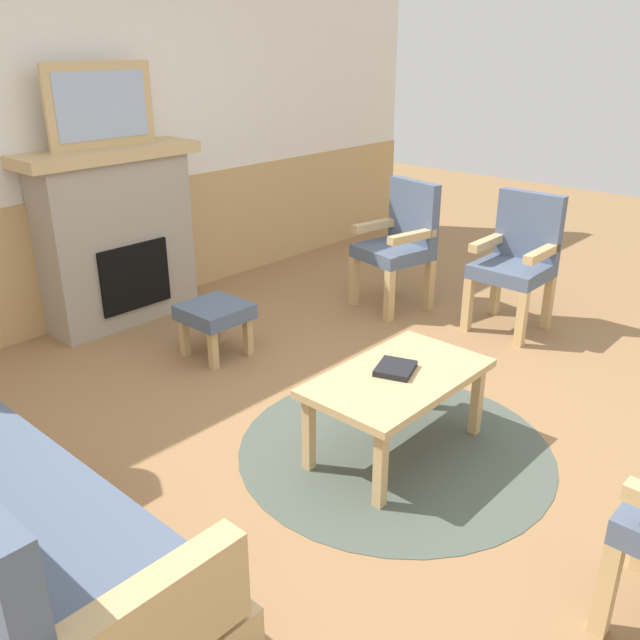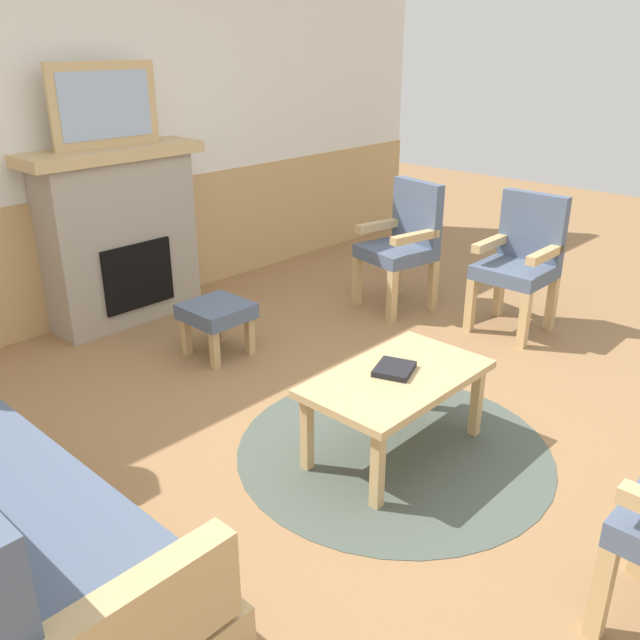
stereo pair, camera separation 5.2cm
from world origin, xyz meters
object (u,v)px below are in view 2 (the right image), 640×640
Objects in this scene: armchair_near_fireplace at (521,257)px; armchair_by_window_left at (404,240)px; fireplace at (120,235)px; framed_picture at (105,105)px; coffee_table at (397,384)px; footstool at (217,315)px; book_on_table at (394,369)px.

armchair_near_fireplace and armchair_by_window_left have the same top height.
armchair_by_window_left is (1.63, -1.35, -0.11)m from fireplace.
armchair_near_fireplace is at bearing -50.52° from framed_picture.
fireplace reaches higher than coffee_table.
armchair_by_window_left reaches higher than footstool.
framed_picture is 2.78m from book_on_table.
framed_picture reaches higher than coffee_table.
fireplace is at bearing 88.68° from coffee_table.
footstool is (0.12, 1.58, -0.10)m from coffee_table.
footstool is 2.18m from armchair_near_fireplace.
book_on_table is at bearing -91.00° from fireplace.
fireplace is 0.91m from framed_picture.
armchair_by_window_left is at bearing -39.63° from fireplace.
book_on_table reaches higher than footstool.
fireplace is 2.12m from armchair_by_window_left.
footstool is (0.06, -1.00, -0.37)m from fireplace.
framed_picture is at bearing 93.53° from footstool.
armchair_near_fireplace is (1.78, -1.23, 0.25)m from footstool.
fireplace is 1.33× the size of armchair_by_window_left.
framed_picture is 1.62m from footstool.
coffee_table is 2.10m from armchair_by_window_left.
armchair_by_window_left is at bearing -12.62° from footstool.
book_on_table is 0.51× the size of footstool.
framed_picture is 2.00× the size of footstool.
coffee_table reaches higher than footstool.
footstool is at bearing -86.47° from framed_picture.
footstool is at bearing 167.38° from armchair_by_window_left.
footstool is (0.11, 1.55, -0.17)m from book_on_table.
fireplace is 6.41× the size of book_on_table.
armchair_near_fireplace is at bearing 10.27° from coffee_table.
armchair_near_fireplace is (1.90, 0.34, 0.15)m from coffee_table.
footstool is at bearing 85.61° from coffee_table.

